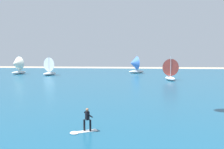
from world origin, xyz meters
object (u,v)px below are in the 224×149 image
object	(u,v)px
sailboat_mid_right	(17,65)
sailboat_trailing	(169,69)
sailboat_outermost	(51,66)
sailboat_near_shore	(134,65)
kitesurfer	(85,123)

from	to	relation	value
sailboat_mid_right	sailboat_trailing	distance (m)	40.51
sailboat_outermost	sailboat_near_shore	distance (m)	23.00
sailboat_outermost	sailboat_trailing	xyz separation A→B (m)	(28.83, -9.31, -0.07)
sailboat_outermost	sailboat_mid_right	distance (m)	10.30
sailboat_trailing	sailboat_mid_right	bearing A→B (deg)	164.26
kitesurfer	sailboat_trailing	xyz separation A→B (m)	(10.46, 35.88, 1.69)
sailboat_outermost	sailboat_near_shore	xyz separation A→B (m)	(21.37, 8.50, 0.10)
sailboat_near_shore	sailboat_mid_right	bearing A→B (deg)	-167.79
sailboat_outermost	sailboat_mid_right	xyz separation A→B (m)	(-10.16, 1.68, 0.08)
kitesurfer	sailboat_near_shore	bearing A→B (deg)	86.81
kitesurfer	sailboat_outermost	xyz separation A→B (m)	(-18.37, 45.19, 1.77)
sailboat_mid_right	sailboat_near_shore	bearing A→B (deg)	12.21
sailboat_near_shore	sailboat_trailing	bearing A→B (deg)	-67.25
sailboat_near_shore	sailboat_trailing	world-z (taller)	sailboat_near_shore
kitesurfer	sailboat_outermost	bearing A→B (deg)	112.12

